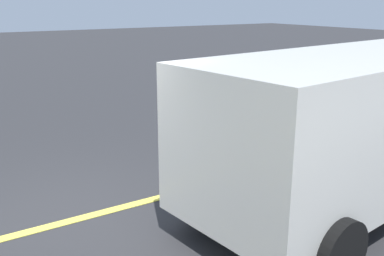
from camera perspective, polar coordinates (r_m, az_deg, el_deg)
ground_plane at (r=6.30m, az=-15.11°, el=-11.53°), size 80.00×80.00×0.00m
lane_marking_centre at (r=7.61m, az=6.99°, el=-6.08°), size 28.00×0.16×0.01m
white_van at (r=6.52m, az=20.29°, el=0.90°), size 5.40×2.74×2.20m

